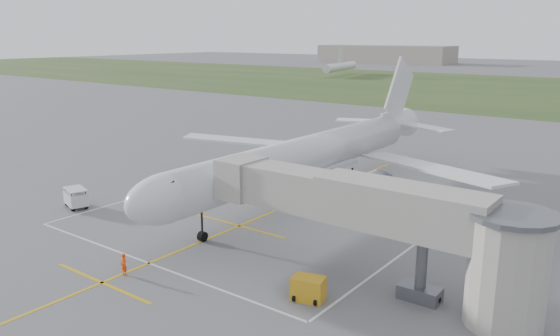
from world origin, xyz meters
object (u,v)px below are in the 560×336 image
Objects in this scene: baggage_cart at (76,198)px; ramp_worker_nose at (124,265)px; gpu_unit at (308,289)px; ramp_worker_wing at (244,178)px; jet_bridge at (390,221)px; airliner at (309,155)px.

baggage_cart is 1.99× the size of ramp_worker_nose.
gpu_unit is at bearing 27.24° from ramp_worker_nose.
ramp_worker_wing is (7.60, 15.89, -0.16)m from baggage_cart.
ramp_worker_wing is at bearing 125.02° from gpu_unit.
ramp_worker_nose is 0.95× the size of ramp_worker_wing.
gpu_unit is (-3.31, -4.17, -4.00)m from jet_bridge.
airliner is 9.06m from ramp_worker_wing.
ramp_worker_wing is (-8.53, 22.72, 0.04)m from ramp_worker_nose.
ramp_worker_nose is at bearing -89.47° from airliner.
gpu_unit is (12.41, -18.42, -3.65)m from airliner.
airliner is 15.12× the size of baggage_cart.
airliner reaches higher than ramp_worker_wing.
gpu_unit is 1.46× the size of ramp_worker_nose.
jet_bridge is 18.28m from ramp_worker_nose.
jet_bridge is 28.04m from ramp_worker_wing.
ramp_worker_wing is (-20.73, 18.07, 0.07)m from gpu_unit.
jet_bridge is at bearing 21.20° from baggage_cart.
ramp_worker_nose is at bearing -5.35° from baggage_cart.
ramp_worker_wing is (-8.32, -0.36, -3.58)m from airliner.
airliner is at bearing 110.06° from gpu_unit.
ramp_worker_nose is (16.14, -6.83, -0.19)m from baggage_cart.
ramp_worker_nose is 24.27m from ramp_worker_wing.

